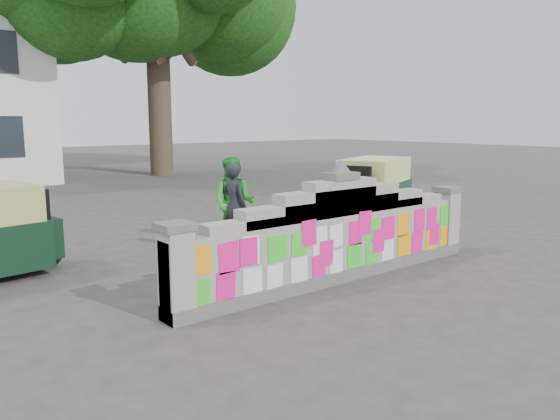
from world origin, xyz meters
The scene contains 6 objects.
ground centered at (0.00, 0.00, 0.00)m, with size 100.00×100.00×0.00m, color #383533.
parapet_wall centered at (0.00, -0.01, 0.75)m, with size 6.48×0.44×2.01m.
cyclist_bike centered at (-0.54, 2.27, 0.47)m, with size 0.62×1.79×0.94m, color black.
cyclist_rider centered at (-0.54, 2.27, 0.80)m, with size 0.58×0.38×1.59m, color black.
pedestrian centered at (-0.02, 3.03, 0.95)m, with size 0.92×0.72×1.89m, color #268B29.
rickshaw_right centered at (4.86, 3.52, 0.84)m, with size 3.01×2.19×1.62m.
Camera 1 is at (-6.33, -6.20, 2.63)m, focal length 35.00 mm.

